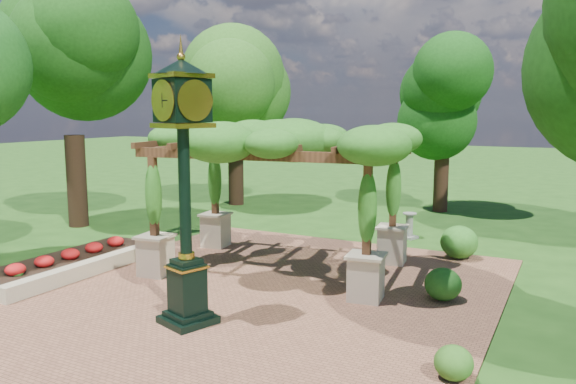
% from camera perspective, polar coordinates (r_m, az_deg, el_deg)
% --- Properties ---
extents(ground, '(120.00, 120.00, 0.00)m').
position_cam_1_polar(ground, '(12.00, -5.64, -12.01)').
color(ground, '#1E4714').
rests_on(ground, ground).
extents(brick_plaza, '(10.00, 12.00, 0.04)m').
position_cam_1_polar(brick_plaza, '(12.79, -3.16, -10.58)').
color(brick_plaza, brown).
rests_on(brick_plaza, ground).
extents(border_wall, '(0.35, 5.00, 0.40)m').
position_cam_1_polar(border_wall, '(15.17, -19.43, -7.31)').
color(border_wall, '#C6B793').
rests_on(border_wall, ground).
extents(flower_bed, '(1.50, 5.00, 0.36)m').
position_cam_1_polar(flower_bed, '(15.83, -21.67, -6.86)').
color(flower_bed, red).
rests_on(flower_bed, ground).
extents(pedestal_clock, '(1.29, 1.29, 5.16)m').
position_cam_1_polar(pedestal_clock, '(10.71, -10.54, 2.41)').
color(pedestal_clock, black).
rests_on(pedestal_clock, brick_plaza).
extents(pergola, '(6.67, 4.64, 3.93)m').
position_cam_1_polar(pergola, '(14.33, -1.01, 4.55)').
color(pergola, beige).
rests_on(pergola, brick_plaza).
extents(sundial, '(0.59, 0.59, 0.85)m').
position_cam_1_polar(sundial, '(18.79, 12.22, -3.52)').
color(sundial, gray).
rests_on(sundial, ground).
extents(shrub_front, '(0.77, 0.77, 0.54)m').
position_cam_1_polar(shrub_front, '(9.36, 16.48, -16.30)').
color(shrub_front, '#2C5D1A').
rests_on(shrub_front, brick_plaza).
extents(shrub_mid, '(0.81, 0.81, 0.72)m').
position_cam_1_polar(shrub_mid, '(12.84, 15.47, -9.02)').
color(shrub_mid, '#1E5417').
rests_on(shrub_mid, brick_plaza).
extents(shrub_back, '(1.27, 1.27, 0.93)m').
position_cam_1_polar(shrub_back, '(16.48, 16.99, -4.89)').
color(shrub_back, '#2A691E').
rests_on(shrub_back, brick_plaza).
extents(tree_west_near, '(4.63, 4.63, 8.49)m').
position_cam_1_polar(tree_west_near, '(21.45, -21.26, 12.21)').
color(tree_west_near, black).
rests_on(tree_west_near, ground).
extents(tree_west_far, '(4.54, 4.54, 7.67)m').
position_cam_1_polar(tree_west_far, '(24.89, -5.43, 10.81)').
color(tree_west_far, black).
rests_on(tree_west_far, ground).
extents(tree_north, '(3.33, 3.33, 6.76)m').
position_cam_1_polar(tree_north, '(23.87, 15.59, 9.11)').
color(tree_north, '#372016').
rests_on(tree_north, ground).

